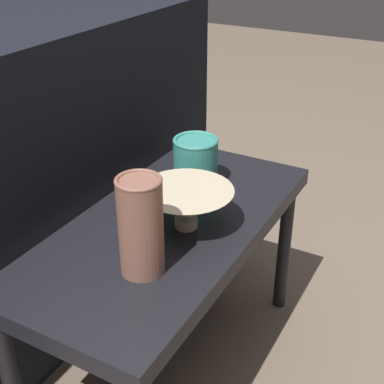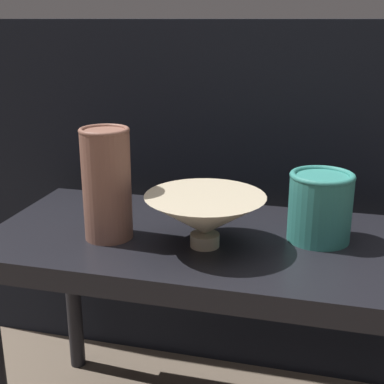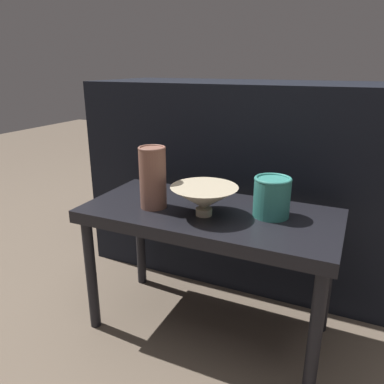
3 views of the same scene
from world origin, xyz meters
name	(u,v)px [view 2 (image 2 of 3)]	position (x,y,z in m)	size (l,w,h in m)	color
table	(210,263)	(0.00, 0.00, 0.39)	(0.80, 0.38, 0.45)	black
couch_backdrop	(251,178)	(0.00, 0.51, 0.41)	(1.36, 0.50, 0.82)	black
bowl	(205,216)	(0.00, -0.04, 0.50)	(0.21, 0.21, 0.09)	#C1B293
vase_textured_left	(107,183)	(-0.17, -0.05, 0.55)	(0.09, 0.09, 0.20)	brown
vase_colorful_right	(320,205)	(0.19, 0.03, 0.51)	(0.11, 0.11, 0.12)	teal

